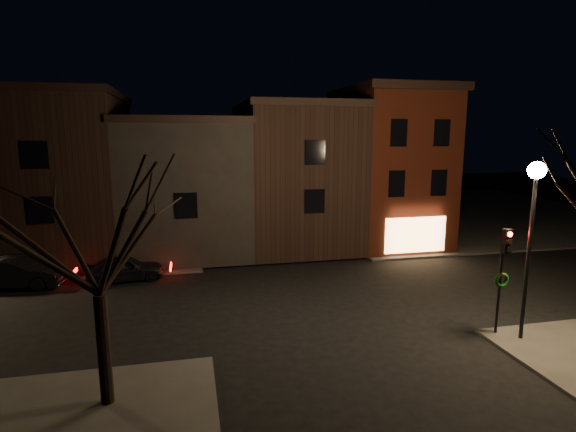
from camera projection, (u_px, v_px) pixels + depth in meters
The scene contains 12 objects.
ground at pixel (314, 297), 21.04m from camera, with size 120.00×120.00×0.00m, color black.
sidewalk_far_right at pixel (454, 211), 44.49m from camera, with size 30.00×30.00×0.12m, color #2D2B28.
sidewalk_far_left at pixel (7, 229), 36.00m from camera, with size 30.00×30.00×0.12m, color #2D2B28.
corner_building at pixel (390, 166), 30.88m from camera, with size 6.50×8.50×10.50m.
row_building_a at pixel (294, 175), 30.58m from camera, with size 7.30×10.30×9.40m.
row_building_b at pixel (186, 184), 29.14m from camera, with size 7.80×10.30×8.40m.
row_building_c at pixel (64, 175), 27.46m from camera, with size 7.30×10.30×9.90m.
street_lamp_near at pixel (534, 202), 15.67m from camera, with size 0.60×0.60×6.48m.
traffic_signal at pixel (503, 265), 16.43m from camera, with size 0.58×0.38×4.05m.
bare_tree_left at pixel (93, 216), 11.65m from camera, with size 5.60×5.60×7.50m.
parked_car_a at pixel (125, 268), 23.34m from camera, with size 1.57×3.89×1.33m, color black.
parked_car_b at pixel (15, 273), 22.22m from camera, with size 1.63×4.67×1.54m, color black.
Camera 1 is at (-5.53, -19.28, 7.50)m, focal length 28.00 mm.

